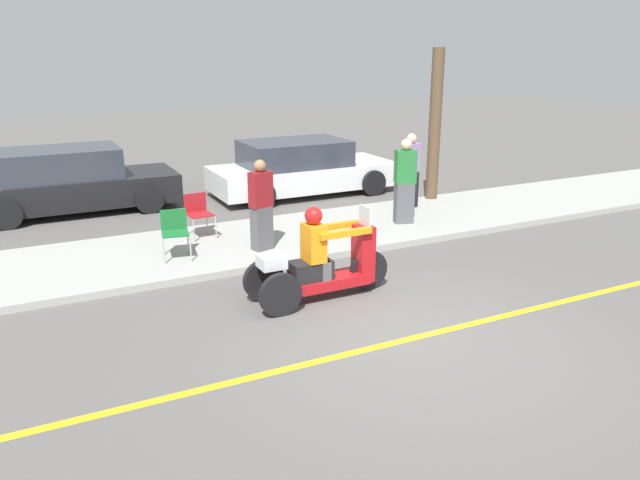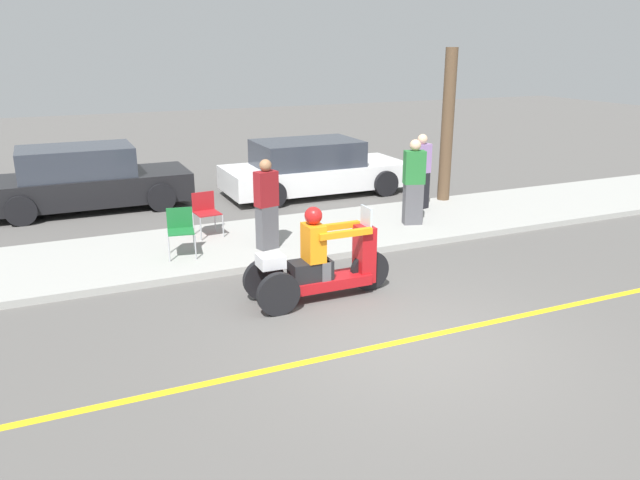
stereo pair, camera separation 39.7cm
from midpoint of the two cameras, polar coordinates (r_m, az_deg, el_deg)
name	(u,v)px [view 2 (the right image)]	position (r m, az deg, el deg)	size (l,w,h in m)	color
ground_plane	(409,340)	(8.25, 9.53, -9.03)	(60.00, 60.00, 0.00)	#565451
lane_stripe	(376,347)	(8.01, 6.59, -9.71)	(24.00, 0.12, 0.01)	gold
sidewalk_strip	(283,238)	(12.03, -2.49, 0.14)	(28.00, 2.80, 0.12)	#9E9E99
motorcycle_trike	(320,266)	(9.21, 1.21, -2.40)	(2.24, 0.73, 1.43)	black
spectator_end_of_line	(421,173)	(14.04, 10.02, 6.04)	(0.44, 0.33, 1.66)	black
spectator_far_back	(414,184)	(12.77, 9.45, 5.09)	(0.46, 0.35, 1.73)	#515156
spectator_with_child	(267,206)	(11.06, -3.89, 3.09)	(0.43, 0.32, 1.62)	#515156
folding_chair_curbside	(180,227)	(10.99, -11.64, 1.17)	(0.53, 0.53, 0.82)	#A5A8AD
folding_chair_set_back	(206,209)	(12.09, -9.50, 2.78)	(0.50, 0.50, 0.82)	#A5A8AD
parked_car_lot_right	(313,168)	(15.76, 0.05, 6.55)	(4.60, 2.08, 1.36)	silver
parked_car_lot_left	(85,180)	(15.18, -19.97, 5.20)	(4.46, 1.98, 1.45)	black
tree_trunk	(447,126)	(14.85, 12.34, 10.16)	(0.28, 0.28, 3.46)	brown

